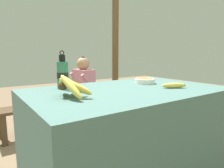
% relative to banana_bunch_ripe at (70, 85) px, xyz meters
% --- Properties ---
extents(market_counter, '(1.49, 0.94, 0.80)m').
position_rel_banana_bunch_ripe_xyz_m(market_counter, '(0.48, 0.03, -0.47)').
color(market_counter, '#4C706B').
rests_on(market_counter, ground_plane).
extents(banana_bunch_ripe, '(0.19, 0.35, 0.16)m').
position_rel_banana_bunch_ripe_xyz_m(banana_bunch_ripe, '(0.00, 0.00, 0.00)').
color(banana_bunch_ripe, '#4C381E').
rests_on(banana_bunch_ripe, market_counter).
extents(serving_bowl, '(0.18, 0.18, 0.05)m').
position_rel_banana_bunch_ripe_xyz_m(serving_bowl, '(0.79, 0.16, -0.05)').
color(serving_bowl, white).
rests_on(serving_bowl, market_counter).
extents(water_bottle, '(0.09, 0.09, 0.29)m').
position_rel_banana_bunch_ripe_xyz_m(water_bottle, '(0.08, 0.31, 0.04)').
color(water_bottle, '#337556').
rests_on(water_bottle, market_counter).
extents(loose_banana_front, '(0.20, 0.13, 0.04)m').
position_rel_banana_bunch_ripe_xyz_m(loose_banana_front, '(0.80, -0.16, -0.05)').
color(loose_banana_front, '#E0C64C').
rests_on(loose_banana_front, market_counter).
extents(wooden_bench, '(1.68, 0.32, 0.40)m').
position_rel_banana_bunch_ripe_xyz_m(wooden_bench, '(0.49, 1.49, -0.53)').
color(wooden_bench, '#4C3823').
rests_on(wooden_bench, ground_plane).
extents(seated_vendor, '(0.42, 0.40, 1.03)m').
position_rel_banana_bunch_ripe_xyz_m(seated_vendor, '(0.78, 1.46, -0.28)').
color(seated_vendor, '#232328').
rests_on(seated_vendor, ground_plane).
extents(banana_bunch_green, '(0.19, 0.30, 0.11)m').
position_rel_banana_bunch_ripe_xyz_m(banana_bunch_green, '(0.06, 1.49, -0.42)').
color(banana_bunch_green, '#4C381E').
rests_on(banana_bunch_green, wooden_bench).
extents(support_post_far, '(0.11, 0.11, 2.67)m').
position_rel_banana_bunch_ripe_xyz_m(support_post_far, '(1.59, 1.73, 0.46)').
color(support_post_far, brown).
rests_on(support_post_far, ground_plane).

